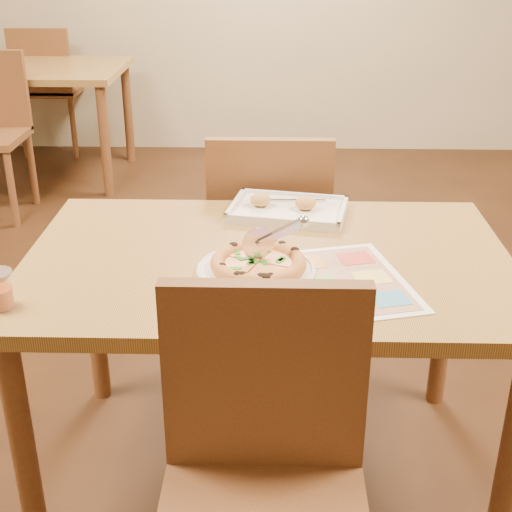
{
  "coord_description": "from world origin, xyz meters",
  "views": [
    {
      "loc": [
        0.01,
        -1.73,
        1.52
      ],
      "look_at": [
        -0.03,
        -0.11,
        0.77
      ],
      "focal_mm": 50.0,
      "sensor_mm": 36.0,
      "label": 1
    }
  ],
  "objects_px": {
    "appetizer_tray": "(287,210)",
    "menu": "(346,281)",
    "bg_table": "(21,80)",
    "chair_near": "(264,453)",
    "plate": "(256,271)",
    "bg_chair_far": "(46,76)",
    "chair_far": "(270,224)",
    "pizza": "(258,263)",
    "dining_table": "(268,285)",
    "pizza_cutter": "(273,236)"
  },
  "relations": [
    {
      "from": "appetizer_tray",
      "to": "menu",
      "type": "distance_m",
      "value": 0.47
    },
    {
      "from": "chair_far",
      "to": "dining_table",
      "type": "bearing_deg",
      "value": 90.0
    },
    {
      "from": "chair_far",
      "to": "pizza_cutter",
      "type": "height_order",
      "value": "chair_far"
    },
    {
      "from": "bg_table",
      "to": "bg_chair_far",
      "type": "bearing_deg",
      "value": 90.0
    },
    {
      "from": "dining_table",
      "to": "appetizer_tray",
      "type": "xyz_separation_m",
      "value": [
        0.06,
        0.31,
        0.1
      ]
    },
    {
      "from": "bg_chair_far",
      "to": "chair_far",
      "type": "bearing_deg",
      "value": 120.65
    },
    {
      "from": "bg_chair_far",
      "to": "menu",
      "type": "xyz_separation_m",
      "value": [
        1.8,
        -3.45,
        0.16
      ]
    },
    {
      "from": "plate",
      "to": "bg_chair_far",
      "type": "bearing_deg",
      "value": 114.75
    },
    {
      "from": "chair_near",
      "to": "pizza",
      "type": "relative_size",
      "value": 1.93
    },
    {
      "from": "chair_near",
      "to": "bg_chair_far",
      "type": "distance_m",
      "value": 4.22
    },
    {
      "from": "chair_far",
      "to": "plate",
      "type": "relative_size",
      "value": 1.57
    },
    {
      "from": "pizza_cutter",
      "to": "bg_chair_far",
      "type": "bearing_deg",
      "value": 94.65
    },
    {
      "from": "bg_table",
      "to": "chair_far",
      "type": "bearing_deg",
      "value": -53.95
    },
    {
      "from": "plate",
      "to": "menu",
      "type": "height_order",
      "value": "plate"
    },
    {
      "from": "pizza_cutter",
      "to": "bg_table",
      "type": "bearing_deg",
      "value": 98.42
    },
    {
      "from": "menu",
      "to": "dining_table",
      "type": "bearing_deg",
      "value": 143.57
    },
    {
      "from": "bg_chair_far",
      "to": "menu",
      "type": "distance_m",
      "value": 3.89
    },
    {
      "from": "bg_chair_far",
      "to": "pizza",
      "type": "bearing_deg",
      "value": 114.84
    },
    {
      "from": "pizza",
      "to": "menu",
      "type": "distance_m",
      "value": 0.22
    },
    {
      "from": "chair_far",
      "to": "pizza_cutter",
      "type": "relative_size",
      "value": 2.93
    },
    {
      "from": "chair_far",
      "to": "pizza_cutter",
      "type": "xyz_separation_m",
      "value": [
        0.01,
        -0.67,
        0.24
      ]
    },
    {
      "from": "chair_near",
      "to": "chair_far",
      "type": "xyz_separation_m",
      "value": [
        -0.0,
        1.2,
        0.0
      ]
    },
    {
      "from": "chair_near",
      "to": "plate",
      "type": "distance_m",
      "value": 0.52
    },
    {
      "from": "dining_table",
      "to": "pizza_cutter",
      "type": "distance_m",
      "value": 0.19
    },
    {
      "from": "bg_table",
      "to": "plate",
      "type": "distance_m",
      "value": 3.31
    },
    {
      "from": "appetizer_tray",
      "to": "plate",
      "type": "bearing_deg",
      "value": -101.5
    },
    {
      "from": "appetizer_tray",
      "to": "dining_table",
      "type": "bearing_deg",
      "value": -100.19
    },
    {
      "from": "chair_far",
      "to": "appetizer_tray",
      "type": "relative_size",
      "value": 1.23
    },
    {
      "from": "chair_near",
      "to": "pizza_cutter",
      "type": "distance_m",
      "value": 0.58
    },
    {
      "from": "chair_near",
      "to": "menu",
      "type": "bearing_deg",
      "value": 66.87
    },
    {
      "from": "plate",
      "to": "pizza",
      "type": "relative_size",
      "value": 1.23
    },
    {
      "from": "bg_table",
      "to": "bg_chair_far",
      "type": "xyz_separation_m",
      "value": [
        0.0,
        0.5,
        -0.07
      ]
    },
    {
      "from": "pizza_cutter",
      "to": "appetizer_tray",
      "type": "xyz_separation_m",
      "value": [
        0.04,
        0.38,
        -0.08
      ]
    },
    {
      "from": "pizza",
      "to": "plate",
      "type": "bearing_deg",
      "value": -161.51
    },
    {
      "from": "dining_table",
      "to": "bg_chair_far",
      "type": "height_order",
      "value": "bg_chair_far"
    },
    {
      "from": "dining_table",
      "to": "menu",
      "type": "relative_size",
      "value": 3.22
    },
    {
      "from": "chair_near",
      "to": "plate",
      "type": "relative_size",
      "value": 1.57
    },
    {
      "from": "dining_table",
      "to": "pizza",
      "type": "distance_m",
      "value": 0.16
    },
    {
      "from": "dining_table",
      "to": "plate",
      "type": "xyz_separation_m",
      "value": [
        -0.03,
        -0.11,
        0.09
      ]
    },
    {
      "from": "appetizer_tray",
      "to": "bg_chair_far",
      "type": "bearing_deg",
      "value": 118.93
    },
    {
      "from": "chair_far",
      "to": "bg_chair_far",
      "type": "height_order",
      "value": "same"
    },
    {
      "from": "bg_table",
      "to": "plate",
      "type": "xyz_separation_m",
      "value": [
        1.57,
        -2.91,
        0.09
      ]
    },
    {
      "from": "pizza_cutter",
      "to": "appetizer_tray",
      "type": "relative_size",
      "value": 0.42
    },
    {
      "from": "appetizer_tray",
      "to": "pizza",
      "type": "bearing_deg",
      "value": -100.76
    },
    {
      "from": "dining_table",
      "to": "chair_far",
      "type": "bearing_deg",
      "value": 90.0
    },
    {
      "from": "chair_far",
      "to": "bg_table",
      "type": "xyz_separation_m",
      "value": [
        -1.6,
        2.2,
        0.07
      ]
    },
    {
      "from": "dining_table",
      "to": "plate",
      "type": "relative_size",
      "value": 4.33
    },
    {
      "from": "bg_table",
      "to": "chair_near",
      "type": "bearing_deg",
      "value": -64.81
    },
    {
      "from": "bg_chair_far",
      "to": "pizza_cutter",
      "type": "height_order",
      "value": "bg_chair_far"
    },
    {
      "from": "dining_table",
      "to": "appetizer_tray",
      "type": "distance_m",
      "value": 0.33
    }
  ]
}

